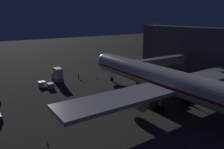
{
  "coord_description": "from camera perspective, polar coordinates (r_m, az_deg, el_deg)",
  "views": [
    {
      "loc": [
        35.94,
        37.17,
        19.33
      ],
      "look_at": [
        3.0,
        -11.88,
        3.5
      ],
      "focal_mm": 34.52,
      "sensor_mm": 36.0,
      "label": 1
    }
  ],
  "objects": [
    {
      "name": "ground_plane",
      "position": [
        55.2,
        9.55,
        -5.72
      ],
      "size": [
        320.0,
        320.0,
        0.0
      ],
      "primitive_type": "plane",
      "color": "#383533"
    },
    {
      "name": "airliner_at_gate",
      "position": [
        48.46,
        16.1,
        -2.18
      ],
      "size": [
        52.58,
        61.44,
        18.56
      ],
      "color": "silver",
      "rests_on": "ground_plane"
    },
    {
      "name": "jet_bridge",
      "position": [
        68.54,
        11.63,
        3.15
      ],
      "size": [
        22.73,
        3.4,
        7.15
      ],
      "color": "#9E9E99",
      "rests_on": "ground_plane"
    },
    {
      "name": "apron_floodlight_mast",
      "position": [
        86.67,
        11.66,
        8.44
      ],
      "size": [
        2.9,
        0.5,
        16.94
      ],
      "color": "#59595E",
      "rests_on": "ground_plane"
    },
    {
      "name": "cargo_truck_aft",
      "position": [
        67.75,
        -14.22,
        -0.15
      ],
      "size": [
        2.36,
        4.95,
        4.41
      ],
      "color": "slate",
      "rests_on": "ground_plane"
    },
    {
      "name": "baggage_container_far_row",
      "position": [
        64.94,
        -18.04,
        -2.4
      ],
      "size": [
        1.87,
        1.72,
        1.48
      ],
      "primitive_type": "cube",
      "color": "#B7BABF",
      "rests_on": "ground_plane"
    },
    {
      "name": "baggage_container_spare",
      "position": [
        62.6,
        -15.97,
        -2.87
      ],
      "size": [
        1.61,
        1.86,
        1.49
      ],
      "primitive_type": "cube",
      "color": "#B7BABF",
      "rests_on": "ground_plane"
    },
    {
      "name": "ground_crew_under_port_wing",
      "position": [
        70.41,
        -8.84,
        -0.27
      ],
      "size": [
        0.4,
        0.4,
        1.82
      ],
      "color": "black",
      "rests_on": "ground_plane"
    },
    {
      "name": "traffic_cone_nose_port",
      "position": [
        72.83,
        -0.99,
        -0.17
      ],
      "size": [
        0.36,
        0.36,
        0.55
      ],
      "primitive_type": "cone",
      "color": "orange",
      "rests_on": "ground_plane"
    },
    {
      "name": "traffic_cone_nose_starboard",
      "position": [
        70.62,
        -3.99,
        -0.69
      ],
      "size": [
        0.36,
        0.36,
        0.55
      ],
      "primitive_type": "cone",
      "color": "orange",
      "rests_on": "ground_plane"
    },
    {
      "name": "traffic_cone_wingtip_svc_side",
      "position": [
        36.6,
        -16.7,
        -17.08
      ],
      "size": [
        0.36,
        0.36,
        0.55
      ],
      "primitive_type": "cone",
      "color": "orange",
      "rests_on": "ground_plane"
    }
  ]
}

